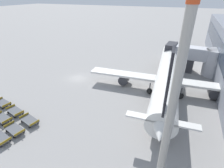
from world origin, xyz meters
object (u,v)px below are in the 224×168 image
object	(u,v)px
baggage_dolly_row_mid_a_col_b	(2,118)
baggage_dolly_row_mid_a_col_c	(15,130)
airplane	(167,75)
baggage_dolly_row_near_col_c	(0,138)
baggage_dolly_row_mid_b_col_c	(29,120)
baggage_dolly_row_mid_b_col_b	(15,111)
baggage_dolly_row_mid_b_col_a	(3,103)
apron_light_mast	(177,85)

from	to	relation	value
baggage_dolly_row_mid_a_col_b	baggage_dolly_row_mid_a_col_c	world-z (taller)	same
airplane	baggage_dolly_row_near_col_c	distance (m)	30.94
baggage_dolly_row_near_col_c	baggage_dolly_row_mid_b_col_c	world-z (taller)	same
baggage_dolly_row_mid_a_col_b	baggage_dolly_row_mid_b_col_b	size ratio (longest dim) A/B	1.00
airplane	baggage_dolly_row_mid_a_col_c	world-z (taller)	airplane
baggage_dolly_row_mid_b_col_a	baggage_dolly_row_mid_b_col_c	bearing A→B (deg)	-12.26
baggage_dolly_row_mid_b_col_c	airplane	bearing A→B (deg)	46.98
baggage_dolly_row_mid_b_col_b	baggage_dolly_row_mid_b_col_c	xyz separation A→B (m)	(4.14, -0.87, 0.00)
baggage_dolly_row_mid_a_col_b	baggage_dolly_row_mid_b_col_c	xyz separation A→B (m)	(4.42, 1.30, 0.00)
baggage_dolly_row_near_col_c	baggage_dolly_row_mid_b_col_c	distance (m)	4.53
baggage_dolly_row_near_col_c	baggage_dolly_row_mid_b_col_a	distance (m)	9.74
baggage_dolly_row_mid_a_col_b	baggage_dolly_row_mid_b_col_b	bearing A→B (deg)	82.63
baggage_dolly_row_near_col_c	baggage_dolly_row_mid_a_col_b	bearing A→B (deg)	138.79
baggage_dolly_row_near_col_c	baggage_dolly_row_mid_b_col_b	xyz separation A→B (m)	(-3.32, 5.33, 0.00)
baggage_dolly_row_mid_a_col_b	apron_light_mast	bearing A→B (deg)	-4.44
airplane	apron_light_mast	xyz separation A→B (m)	(2.17, -22.90, 9.28)
airplane	baggage_dolly_row_mid_b_col_c	world-z (taller)	airplane
baggage_dolly_row_near_col_c	baggage_dolly_row_mid_a_col_c	size ratio (longest dim) A/B	1.00
baggage_dolly_row_mid_b_col_a	baggage_dolly_row_mid_b_col_b	world-z (taller)	same
airplane	baggage_dolly_row_near_col_c	xyz separation A→B (m)	(-19.17, -24.11, -2.91)
baggage_dolly_row_mid_a_col_b	baggage_dolly_row_mid_a_col_c	xyz separation A→B (m)	(4.03, -1.12, 0.00)
baggage_dolly_row_mid_b_col_a	apron_light_mast	xyz separation A→B (m)	(28.80, -5.04, 12.19)
baggage_dolly_row_mid_b_col_a	baggage_dolly_row_mid_b_col_c	size ratio (longest dim) A/B	1.00
apron_light_mast	airplane	bearing A→B (deg)	95.41
airplane	baggage_dolly_row_mid_a_col_b	bearing A→B (deg)	-137.36
baggage_dolly_row_mid_b_col_a	apron_light_mast	size ratio (longest dim) A/B	0.17
baggage_dolly_row_mid_b_col_b	apron_light_mast	xyz separation A→B (m)	(24.65, -4.11, 12.19)
airplane	apron_light_mast	world-z (taller)	apron_light_mast
baggage_dolly_row_near_col_c	baggage_dolly_row_mid_b_col_c	bearing A→B (deg)	79.56
airplane	baggage_dolly_row_mid_a_col_c	bearing A→B (deg)	-130.31
baggage_dolly_row_mid_b_col_c	baggage_dolly_row_mid_b_col_b	bearing A→B (deg)	168.09
baggage_dolly_row_mid_a_col_c	baggage_dolly_row_mid_b_col_a	distance (m)	8.96
baggage_dolly_row_mid_b_col_c	apron_light_mast	distance (m)	24.08
baggage_dolly_row_mid_b_col_b	baggage_dolly_row_mid_b_col_c	world-z (taller)	same
baggage_dolly_row_near_col_c	baggage_dolly_row_mid_b_col_c	size ratio (longest dim) A/B	1.00
baggage_dolly_row_mid_b_col_a	airplane	bearing A→B (deg)	33.84
baggage_dolly_row_mid_a_col_b	baggage_dolly_row_mid_b_col_a	distance (m)	4.96
airplane	baggage_dolly_row_mid_b_col_b	bearing A→B (deg)	-140.11
airplane	baggage_dolly_row_mid_a_col_c	size ratio (longest dim) A/B	10.00
baggage_dolly_row_near_col_c	baggage_dolly_row_mid_b_col_a	size ratio (longest dim) A/B	1.00
baggage_dolly_row_near_col_c	baggage_dolly_row_mid_b_col_b	size ratio (longest dim) A/B	1.00
baggage_dolly_row_mid_b_col_a	apron_light_mast	bearing A→B (deg)	-9.92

